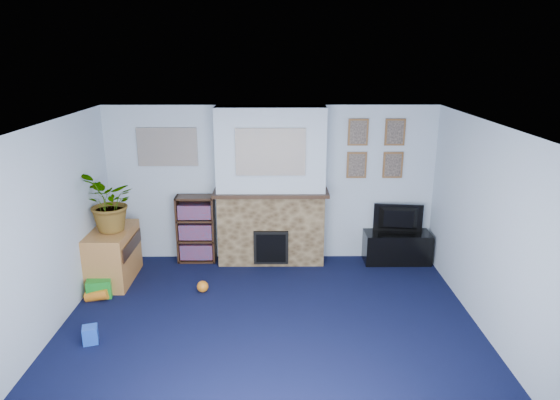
{
  "coord_description": "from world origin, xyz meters",
  "views": [
    {
      "loc": [
        0.09,
        -5.15,
        3.16
      ],
      "look_at": [
        0.13,
        1.0,
        1.32
      ],
      "focal_mm": 32.0,
      "sensor_mm": 36.0,
      "label": 1
    }
  ],
  "objects_px": {
    "television": "(398,219)",
    "sideboard": "(113,257)",
    "tv_stand": "(397,248)",
    "bookshelf": "(196,230)"
  },
  "relations": [
    {
      "from": "television",
      "to": "bookshelf",
      "type": "bearing_deg",
      "value": 5.94
    },
    {
      "from": "tv_stand",
      "to": "sideboard",
      "type": "bearing_deg",
      "value": -171.69
    },
    {
      "from": "bookshelf",
      "to": "television",
      "type": "bearing_deg",
      "value": -1.04
    },
    {
      "from": "television",
      "to": "sideboard",
      "type": "distance_m",
      "value": 4.25
    },
    {
      "from": "tv_stand",
      "to": "sideboard",
      "type": "relative_size",
      "value": 1.03
    },
    {
      "from": "tv_stand",
      "to": "television",
      "type": "distance_m",
      "value": 0.47
    },
    {
      "from": "tv_stand",
      "to": "television",
      "type": "bearing_deg",
      "value": 90.0
    },
    {
      "from": "television",
      "to": "sideboard",
      "type": "bearing_deg",
      "value": 15.56
    },
    {
      "from": "television",
      "to": "sideboard",
      "type": "relative_size",
      "value": 0.76
    },
    {
      "from": "bookshelf",
      "to": "sideboard",
      "type": "bearing_deg",
      "value": -147.51
    }
  ]
}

